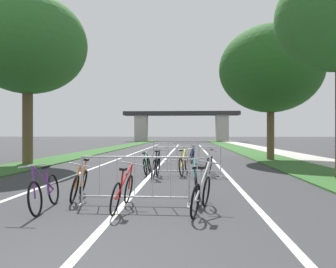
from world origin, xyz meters
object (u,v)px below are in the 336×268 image
bicycle_white_1 (209,164)px  bicycle_blue_3 (192,155)px  bicycle_black_4 (156,167)px  bicycle_teal_6 (196,185)px  bicycle_green_2 (147,165)px  tree_right_cypress_far (271,69)px  crowd_barrier_third (176,153)px  bicycle_silver_0 (201,193)px  crowd_barrier_second (188,162)px  bicycle_red_7 (123,191)px  tree_left_pine_far (28,44)px  bicycle_yellow_9 (184,165)px  bicycle_orange_8 (80,184)px  crowd_barrier_nearest (135,181)px  bicycle_purple_5 (45,191)px

bicycle_white_1 → bicycle_blue_3: bicycle_white_1 is taller
bicycle_white_1 → bicycle_black_4: bicycle_white_1 is taller
bicycle_teal_6 → bicycle_green_2: bearing=111.3°
tree_right_cypress_far → bicycle_blue_3: size_ratio=4.53×
crowd_barrier_third → bicycle_silver_0: size_ratio=1.41×
crowd_barrier_second → bicycle_red_7: bearing=-104.1°
tree_left_pine_far → crowd_barrier_second: (7.94, -3.94, -5.43)m
bicycle_silver_0 → bicycle_white_1: bicycle_white_1 is taller
bicycle_green_2 → tree_right_cypress_far: bearing=47.4°
bicycle_white_1 → bicycle_teal_6: bearing=94.0°
bicycle_white_1 → bicycle_yellow_9: (-0.93, -0.10, -0.00)m
bicycle_silver_0 → bicycle_yellow_9: 5.85m
tree_right_cypress_far → bicycle_orange_8: size_ratio=4.53×
tree_right_cypress_far → bicycle_green_2: (-6.24, -6.74, -4.85)m
bicycle_green_2 → bicycle_red_7: size_ratio=0.98×
crowd_barrier_third → tree_right_cypress_far: bearing=23.9°
bicycle_green_2 → tree_left_pine_far: bearing=151.7°
tree_left_pine_far → bicycle_green_2: size_ratio=4.97×
tree_right_cypress_far → bicycle_green_2: tree_right_cypress_far is taller
crowd_barrier_nearest → bicycle_blue_3: 10.32m
tree_right_cypress_far → bicycle_purple_5: bearing=-120.8°
tree_left_pine_far → bicycle_black_4: tree_left_pine_far is taller
bicycle_red_7 → tree_right_cypress_far: bearing=66.8°
bicycle_white_1 → bicycle_orange_8: bicycle_white_1 is taller
bicycle_yellow_9 → bicycle_blue_3: bearing=96.4°
bicycle_green_2 → bicycle_red_7: bearing=-87.4°
crowd_barrier_nearest → bicycle_teal_6: size_ratio=1.37×
crowd_barrier_nearest → bicycle_purple_5: 1.82m
crowd_barrier_third → bicycle_purple_5: (-2.24, -10.29, -0.15)m
bicycle_silver_0 → bicycle_black_4: bicycle_black_4 is taller
crowd_barrier_second → bicycle_silver_0: crowd_barrier_second is taller
bicycle_red_7 → crowd_barrier_second: bearing=78.4°
bicycle_purple_5 → crowd_barrier_third: bearing=-107.6°
crowd_barrier_nearest → bicycle_blue_3: (1.32, 10.23, -0.14)m
crowd_barrier_nearest → bicycle_red_7: size_ratio=1.37×
bicycle_silver_0 → bicycle_orange_8: (-2.80, 1.17, -0.01)m
bicycle_teal_6 → bicycle_orange_8: size_ratio=1.02×
crowd_barrier_second → crowd_barrier_nearest: bearing=-103.2°
bicycle_blue_3 → bicycle_purple_5: bearing=69.0°
tree_right_cypress_far → bicycle_blue_3: 6.85m
bicycle_blue_3 → crowd_barrier_third: bearing=26.0°
crowd_barrier_third → bicycle_blue_3: (0.80, 0.49, -0.14)m
bicycle_blue_3 → bicycle_teal_6: bicycle_blue_3 is taller
crowd_barrier_third → bicycle_green_2: (-0.94, -4.39, -0.17)m
tree_right_cypress_far → tree_left_pine_far: bearing=-165.4°
crowd_barrier_third → bicycle_black_4: crowd_barrier_third is taller
tree_right_cypress_far → bicycle_black_4: bearing=-126.7°
bicycle_purple_5 → tree_right_cypress_far: bearing=-126.2°
crowd_barrier_nearest → bicycle_red_7: bearing=-114.9°
bicycle_orange_8 → crowd_barrier_nearest: bearing=148.8°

